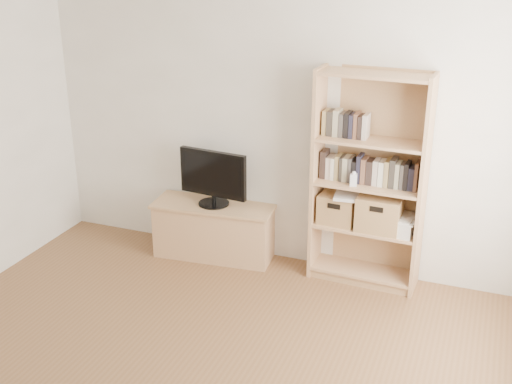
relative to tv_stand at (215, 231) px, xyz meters
The scene contains 11 objects.
back_wall 1.24m from the tv_stand, 17.97° to the left, with size 4.50×0.02×2.60m, color silver.
tv_stand is the anchor object (origin of this frame).
bookshelf 1.54m from the tv_stand, ahead, with size 0.91×0.32×1.82m, color tan.
television 0.52m from the tv_stand, ahead, with size 0.65×0.05×0.51m, color black.
books_row_mid 1.58m from the tv_stand, ahead, with size 0.76×0.15×0.20m, color #2F231F.
books_row_upper 1.63m from the tv_stand, ahead, with size 0.37×0.14×0.20m, color #2F231F.
baby_monitor 1.46m from the tv_stand, ahead, with size 0.05×0.03×0.10m, color white.
basket_left 1.21m from the tv_stand, ahead, with size 0.31×0.25×0.25m, color #AD774E.
basket_right 1.55m from the tv_stand, ahead, with size 0.36×0.29×0.29m, color #AD774E.
laptop 1.40m from the tv_stand, ahead, with size 0.36×0.25×0.03m, color white.
magazine_stack 1.73m from the tv_stand, ahead, with size 0.18×0.26×0.12m, color beige.
Camera 1 is at (1.67, -2.57, 2.76)m, focal length 45.00 mm.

